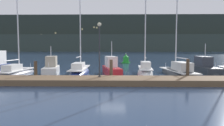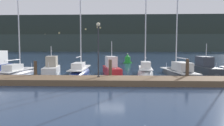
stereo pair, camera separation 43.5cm
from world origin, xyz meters
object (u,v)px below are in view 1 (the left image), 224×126
channel_buoy (126,59)px  dock_lamppost (99,41)px  sailboat_berth_6 (145,73)px  motorboat_berth_8 (205,70)px  motorboat_berth_3 (51,71)px  sailboat_berth_7 (178,74)px  sailboat_berth_2 (16,73)px  sailboat_berth_4 (80,72)px  motorboat_berth_5 (112,71)px

channel_buoy → dock_lamppost: dock_lamppost is taller
sailboat_berth_6 → motorboat_berth_8: bearing=9.0°
motorboat_berth_3 → channel_buoy: 17.66m
sailboat_berth_7 → dock_lamppost: 9.43m
sailboat_berth_2 → sailboat_berth_4: bearing=7.5°
channel_buoy → sailboat_berth_6: bearing=-84.7°
motorboat_berth_3 → sailboat_berth_2: bearing=-179.1°
sailboat_berth_4 → sailboat_berth_6: size_ratio=1.40×
dock_lamppost → sailboat_berth_4: bearing=115.0°
sailboat_berth_7 → sailboat_berth_2: bearing=179.3°
motorboat_berth_5 → channel_buoy: size_ratio=3.00×
sailboat_berth_4 → sailboat_berth_7: (10.23, -1.06, -0.00)m
sailboat_berth_4 → motorboat_berth_8: (13.67, 0.85, 0.15)m
sailboat_berth_6 → motorboat_berth_8: (6.69, 1.06, 0.16)m
sailboat_berth_4 → channel_buoy: (5.60, 14.70, 0.47)m
motorboat_berth_8 → sailboat_berth_7: bearing=-151.0°
motorboat_berth_5 → sailboat_berth_7: bearing=-5.5°
sailboat_berth_6 → channel_buoy: bearing=95.3°
motorboat_berth_8 → dock_lamppost: bearing=-150.4°
motorboat_berth_5 → sailboat_berth_6: 3.55m
sailboat_berth_6 → dock_lamppost: size_ratio=1.99×
dock_lamppost → sailboat_berth_6: bearing=49.9°
sailboat_berth_2 → channel_buoy: 19.71m
channel_buoy → dock_lamppost: (-3.04, -20.18, 2.76)m
sailboat_berth_4 → channel_buoy: 15.74m
motorboat_berth_3 → sailboat_berth_7: 13.08m
motorboat_berth_5 → sailboat_berth_6: (3.54, 0.19, -0.22)m
sailboat_berth_4 → motorboat_berth_5: 3.47m
motorboat_berth_5 → channel_buoy: motorboat_berth_5 is taller
motorboat_berth_8 → sailboat_berth_4: bearing=-176.5°
sailboat_berth_2 → sailboat_berth_7: sailboat_berth_7 is taller
sailboat_berth_4 → sailboat_berth_7: 10.28m
sailboat_berth_4 → sailboat_berth_7: size_ratio=1.21×
motorboat_berth_5 → dock_lamppost: size_ratio=1.16×
sailboat_berth_4 → motorboat_berth_8: 13.70m
motorboat_berth_8 → motorboat_berth_5: bearing=-173.0°
motorboat_berth_5 → channel_buoy: bearing=81.9°
sailboat_berth_2 → sailboat_berth_6: sailboat_berth_2 is taller
sailboat_berth_2 → motorboat_berth_8: bearing=4.8°
sailboat_berth_2 → channel_buoy: (12.09, 15.56, 0.49)m
sailboat_berth_4 → motorboat_berth_5: size_ratio=2.39×
sailboat_berth_7 → sailboat_berth_4: bearing=174.1°
sailboat_berth_6 → motorboat_berth_3: bearing=-176.6°
sailboat_berth_6 → channel_buoy: size_ratio=5.14×
sailboat_berth_4 → channel_buoy: sailboat_berth_4 is taller
sailboat_berth_6 → sailboat_berth_7: bearing=-14.5°
sailboat_berth_2 → channel_buoy: size_ratio=5.49×
sailboat_berth_6 → motorboat_berth_8: sailboat_berth_6 is taller
motorboat_berth_3 → motorboat_berth_5: size_ratio=0.95×
motorboat_berth_3 → sailboat_berth_4: sailboat_berth_4 is taller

